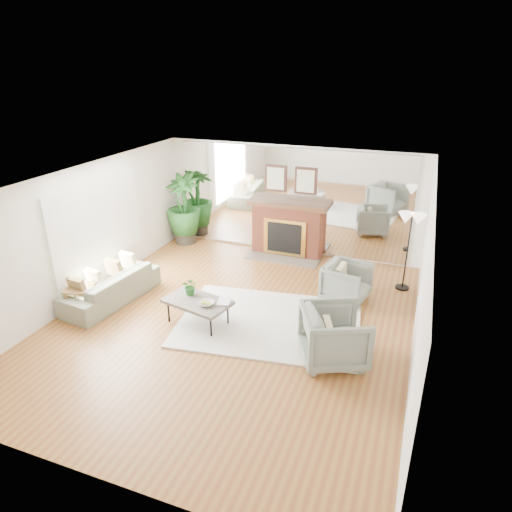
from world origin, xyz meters
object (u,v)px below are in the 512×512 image
at_px(fireplace, 287,228).
at_px(side_table, 80,291).
at_px(potted_ficus, 184,207).
at_px(floor_lamp, 411,225).
at_px(coffee_table, 197,302).
at_px(sofa, 111,287).
at_px(armchair_front, 334,336).
at_px(armchair_back, 346,282).

xyz_separation_m(fireplace, side_table, (-2.65, -3.91, -0.21)).
relative_size(side_table, potted_ficus, 0.34).
bearing_deg(floor_lamp, side_table, -150.41).
bearing_deg(potted_ficus, coffee_table, -58.22).
height_order(sofa, armchair_front, armchair_front).
height_order(armchair_back, potted_ficus, potted_ficus).
bearing_deg(coffee_table, side_table, -168.75).
height_order(side_table, potted_ficus, potted_ficus).
distance_m(armchair_front, floor_lamp, 3.10).
bearing_deg(floor_lamp, armchair_front, -106.15).
height_order(armchair_back, floor_lamp, floor_lamp).
relative_size(fireplace, armchair_front, 2.15).
bearing_deg(side_table, armchair_back, 26.52).
height_order(fireplace, sofa, fireplace).
distance_m(coffee_table, armchair_front, 2.42).
distance_m(coffee_table, sofa, 1.93).
height_order(coffee_table, side_table, side_table).
xyz_separation_m(coffee_table, armchair_back, (2.24, 1.75, -0.05)).
height_order(coffee_table, sofa, sofa).
xyz_separation_m(coffee_table, armchair_front, (2.41, -0.23, 0.02)).
bearing_deg(side_table, coffee_table, 11.25).
distance_m(sofa, floor_lamp, 5.80).
relative_size(armchair_back, side_table, 1.37).
xyz_separation_m(coffee_table, sofa, (-1.92, 0.16, -0.12)).
height_order(sofa, floor_lamp, floor_lamp).
bearing_deg(fireplace, floor_lamp, -17.97).
bearing_deg(potted_ficus, side_table, -90.76).
relative_size(armchair_front, potted_ficus, 0.54).
bearing_deg(fireplace, coffee_table, -98.70).
distance_m(armchair_back, potted_ficus, 4.62).
bearing_deg(potted_ficus, sofa, -87.29).
distance_m(side_table, potted_ficus, 3.79).
height_order(fireplace, potted_ficus, fireplace).
xyz_separation_m(fireplace, sofa, (-2.45, -3.33, -0.37)).
height_order(coffee_table, floor_lamp, floor_lamp).
relative_size(coffee_table, side_table, 2.11).
bearing_deg(fireplace, sofa, -126.35).
relative_size(sofa, potted_ficus, 1.14).
height_order(sofa, armchair_back, armchair_back).
bearing_deg(sofa, coffee_table, 92.32).
distance_m(sofa, armchair_front, 4.35).
distance_m(fireplace, armchair_front, 4.17).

